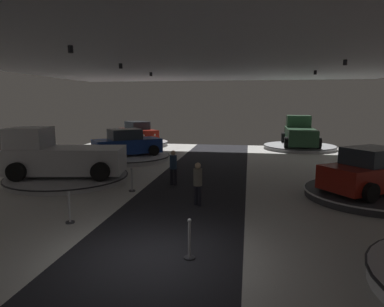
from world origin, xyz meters
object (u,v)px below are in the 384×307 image
Objects in this scene: display_car_deep_left at (138,133)px; pickup_truck_deep_right at (300,133)px; display_platform_mid_left at (68,178)px; visitor_walking_far at (173,165)px; visitor_walking_near at (198,181)px; display_car_far_left at (127,144)px; display_car_mid_right at (373,172)px; display_platform_deep_left at (138,143)px; pickup_truck_mid_left at (60,156)px; display_platform_deep_right at (299,147)px; display_platform_mid_right at (372,194)px; display_platform_far_left at (128,157)px.

pickup_truck_deep_right is at bearing 2.00° from display_car_deep_left.
display_platform_mid_left is 3.57× the size of visitor_walking_far.
display_car_far_left is at bearing 123.75° from visitor_walking_near.
display_car_far_left is at bearing -147.01° from pickup_truck_deep_right.
visitor_walking_near is (-6.55, -2.02, -0.16)m from display_car_mid_right.
pickup_truck_mid_left reaches higher than display_platform_deep_left.
display_car_far_left is 1.03× the size of display_car_deep_left.
visitor_walking_near is (-5.81, -16.56, -0.32)m from pickup_truck_deep_right.
display_platform_deep_right is at bearing -91.82° from pickup_truck_deep_right.
display_car_deep_left reaches higher than display_car_mid_right.
visitor_walking_near reaches higher than display_platform_mid_right.
display_platform_mid_left is (-13.29, 0.90, -0.93)m from display_car_mid_right.
display_car_deep_left is (-1.62, 7.17, 0.04)m from display_car_far_left.
display_platform_deep_left is at bearing 135.14° from display_car_mid_right.
display_platform_mid_right is 8.19m from visitor_walking_far.
pickup_truck_mid_left is (-13.63, 0.82, 1.01)m from display_platform_mid_right.
display_platform_far_left is at bearing -148.11° from display_platform_deep_right.
pickup_truck_deep_right is 14.56m from display_car_mid_right.
display_car_far_left reaches higher than display_car_mid_right.
visitor_walking_far is at bearing 174.19° from display_car_mid_right.
display_car_far_left is at bearing -141.96° from display_platform_far_left.
display_platform_mid_right reaches higher than display_platform_mid_left.
display_car_deep_left reaches higher than display_platform_mid_right.
display_platform_far_left is at bearing 82.47° from display_platform_mid_left.
display_car_mid_right is at bearing -3.53° from pickup_truck_mid_left.
display_car_deep_left is at bearing 135.13° from display_car_mid_right.
display_car_mid_right is 6.86m from visitor_walking_near.
display_car_mid_right is 8.14m from visitor_walking_far.
display_car_far_left is 2.78× the size of visitor_walking_far.
display_platform_far_left is (-11.74, -7.30, 0.01)m from display_platform_deep_right.
pickup_truck_deep_right is 0.96× the size of pickup_truck_mid_left.
display_platform_mid_left is at bearing 156.56° from visitor_walking_near.
visitor_walking_far is (-7.35, -13.72, -0.32)m from pickup_truck_deep_right.
display_platform_far_left is 3.42× the size of visitor_walking_far.
display_car_mid_right is 19.94m from display_platform_deep_left.
display_platform_deep_right is 1.11× the size of display_platform_mid_right.
visitor_walking_near is 1.00× the size of visitor_walking_far.
pickup_truck_deep_right is 13.42m from display_platform_deep_left.
display_platform_deep_left is 0.90× the size of display_platform_mid_left.
visitor_walking_near is at bearing -56.25° from display_car_far_left.
display_car_far_left is at bearing 126.05° from visitor_walking_far.
display_car_mid_right is at bearing -28.98° from display_platform_far_left.
display_platform_mid_right is 3.22× the size of visitor_walking_near.
display_platform_mid_right is at bearing 35.07° from display_car_mid_right.
display_platform_far_left is at bearing 125.81° from visitor_walking_far.
display_platform_deep_right is 18.29m from display_platform_mid_left.
pickup_truck_mid_left is at bearing -169.67° from display_platform_mid_left.
pickup_truck_deep_right is at bearing 32.99° from display_car_far_left.
display_platform_mid_right is 19.98m from display_car_deep_left.
pickup_truck_deep_right reaches higher than visitor_walking_near.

